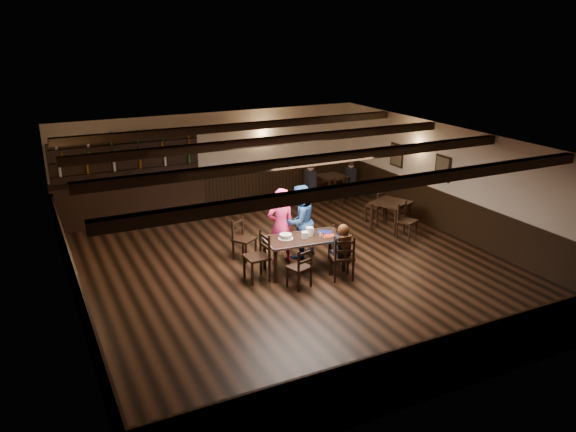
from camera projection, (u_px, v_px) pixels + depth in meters
name	position (u px, v px, depth m)	size (l,w,h in m)	color
ground	(293.00, 266.00, 12.32)	(10.00, 10.00, 0.00)	black
room_shell	(293.00, 189.00, 11.79)	(9.02, 10.02, 2.71)	beige
dining_table	(304.00, 241.00, 11.90)	(1.75, 0.99, 0.75)	black
chair_near_left	(302.00, 265.00, 11.13)	(0.50, 0.49, 0.88)	black
chair_near_right	(343.00, 255.00, 11.48)	(0.55, 0.53, 0.97)	black
chair_end_left	(260.00, 252.00, 11.51)	(0.47, 0.49, 1.02)	black
chair_end_right	(338.00, 241.00, 12.42)	(0.47, 0.48, 0.82)	black
chair_far_pushed	(241.00, 235.00, 12.57)	(0.59, 0.59, 0.94)	black
woman_pink	(281.00, 226.00, 12.29)	(0.62, 0.41, 1.70)	#FF3392
man_blue	(299.00, 221.00, 12.58)	(0.82, 0.64, 1.68)	navy
seated_person	(343.00, 243.00, 11.46)	(0.31, 0.47, 0.77)	black
cake	(286.00, 237.00, 11.81)	(0.32, 0.32, 0.10)	white
plate_stack_a	(305.00, 235.00, 11.82)	(0.15, 0.15, 0.14)	white
plate_stack_b	(310.00, 231.00, 11.98)	(0.16, 0.16, 0.18)	white
tea_light	(304.00, 234.00, 12.01)	(0.05, 0.05, 0.06)	#A5A8AD
salt_shaker	(320.00, 234.00, 11.94)	(0.03, 0.03, 0.08)	silver
pepper_shaker	(324.00, 234.00, 11.93)	(0.04, 0.04, 0.09)	#A5A8AD
drink_glass	(312.00, 231.00, 12.08)	(0.08, 0.08, 0.12)	silver
menu_red	(328.00, 236.00, 11.98)	(0.27, 0.19, 0.00)	#9D2311
menu_blue	(325.00, 232.00, 12.20)	(0.31, 0.22, 0.00)	#0F144E
bar_counter	(131.00, 194.00, 15.04)	(4.09, 0.70, 2.20)	black
back_table_a	(391.00, 206.00, 14.29)	(1.10, 1.10, 0.75)	black
back_table_b	(331.00, 179.00, 16.76)	(0.85, 0.85, 0.75)	black
bg_patron_left	(311.00, 176.00, 16.30)	(0.29, 0.41, 0.78)	black
bg_patron_right	(351.00, 172.00, 16.92)	(0.20, 0.33, 0.67)	black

